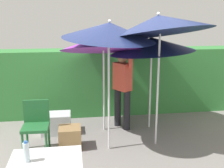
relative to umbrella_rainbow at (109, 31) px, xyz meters
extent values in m
plane|color=gray|center=(0.09, 0.03, -2.06)|extent=(24.00, 24.00, 0.00)
cube|color=#38843D|center=(0.09, 1.95, -1.30)|extent=(8.00, 0.70, 1.54)
cylinder|color=silver|center=(-0.01, -0.01, -1.10)|extent=(0.04, 0.04, 1.94)
cone|color=#19234C|center=(0.00, 0.00, 0.00)|extent=(1.55, 1.54, 0.47)
sphere|color=silver|center=(0.01, 0.01, 0.16)|extent=(0.05, 0.05, 0.05)
cylinder|color=silver|center=(0.00, 0.86, -1.24)|extent=(0.04, 0.04, 1.64)
cone|color=purple|center=(-0.03, 0.86, -0.28)|extent=(1.64, 1.65, 0.63)
sphere|color=silver|center=(-0.05, 0.86, -0.12)|extent=(0.05, 0.05, 0.05)
cylinder|color=silver|center=(0.87, 0.07, -1.06)|extent=(0.04, 0.04, 2.01)
cone|color=#19234C|center=(0.85, 0.06, 0.10)|extent=(1.83, 1.81, 0.77)
sphere|color=silver|center=(0.82, 0.04, 0.27)|extent=(0.05, 0.05, 0.05)
cylinder|color=silver|center=(0.96, 0.85, -1.27)|extent=(0.04, 0.04, 1.60)
cone|color=#19234C|center=(0.96, 0.84, -0.32)|extent=(1.70, 1.69, 0.47)
sphere|color=silver|center=(0.96, 0.83, -0.16)|extent=(0.05, 0.05, 0.05)
cylinder|color=black|center=(0.47, 0.80, -1.65)|extent=(0.14, 0.14, 0.82)
cylinder|color=black|center=(0.32, 1.04, -1.65)|extent=(0.14, 0.14, 0.82)
cube|color=#E04C38|center=(0.39, 0.92, -0.96)|extent=(0.38, 0.42, 0.56)
sphere|color=#8C6647|center=(0.39, 0.92, -0.57)|extent=(0.22, 0.22, 0.22)
cylinder|color=#E04C38|center=(0.52, 0.73, -0.46)|extent=(0.12, 0.12, 0.56)
cylinder|color=#8C6647|center=(0.27, 1.12, -0.98)|extent=(0.12, 0.12, 0.52)
cylinder|color=#236633|center=(-1.46, -0.16, -1.84)|extent=(0.04, 0.04, 0.44)
cylinder|color=#236633|center=(-1.08, -0.17, -1.84)|extent=(0.04, 0.04, 0.44)
cylinder|color=#236633|center=(-1.44, 0.22, -1.84)|extent=(0.04, 0.04, 0.44)
cylinder|color=#236633|center=(-1.07, 0.21, -1.84)|extent=(0.04, 0.04, 0.44)
cube|color=#236633|center=(-1.26, 0.03, -1.60)|extent=(0.45, 0.45, 0.05)
cube|color=#236633|center=(-1.25, 0.23, -1.37)|extent=(0.44, 0.05, 0.40)
cube|color=silver|center=(-0.97, 0.83, -1.86)|extent=(0.58, 0.41, 0.40)
cube|color=#9E7A4C|center=(-0.69, 0.13, -1.87)|extent=(0.39, 0.37, 0.39)
cube|color=silver|center=(-0.93, -1.66, -1.32)|extent=(0.80, 0.60, 0.03)
cylinder|color=silver|center=(-1.13, -1.67, -1.19)|extent=(0.07, 0.07, 0.22)
cylinder|color=#2D60B7|center=(-1.13, -1.67, -1.07)|extent=(0.04, 0.04, 0.02)
camera|label=1|loc=(-0.60, -4.53, 0.26)|focal=44.86mm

